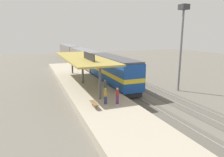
# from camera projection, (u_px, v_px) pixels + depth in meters

# --- Properties ---
(ground_plane) EXTENTS (120.00, 120.00, 0.00)m
(ground_plane) POSITION_uv_depth(u_px,v_px,m) (124.00, 85.00, 32.29)
(ground_plane) COLOR #666056
(track_near) EXTENTS (3.20, 110.00, 0.16)m
(track_near) POSITION_uv_depth(u_px,v_px,m) (112.00, 86.00, 31.57)
(track_near) COLOR #565249
(track_near) RESTS_ON ground
(track_far) EXTENTS (3.20, 110.00, 0.16)m
(track_far) POSITION_uv_depth(u_px,v_px,m) (139.00, 83.00, 33.22)
(track_far) COLOR #565249
(track_far) RESTS_ON ground
(platform) EXTENTS (6.00, 44.00, 0.90)m
(platform) POSITION_uv_depth(u_px,v_px,m) (83.00, 86.00, 29.83)
(platform) COLOR #A89E89
(platform) RESTS_ON ground
(station_canopy) EXTENTS (5.20, 18.00, 4.70)m
(station_canopy) POSITION_uv_depth(u_px,v_px,m) (82.00, 58.00, 28.87)
(station_canopy) COLOR #47474C
(station_canopy) RESTS_ON platform
(platform_bench) EXTENTS (0.44, 1.70, 0.50)m
(platform_bench) POSITION_uv_depth(u_px,v_px,m) (94.00, 103.00, 19.76)
(platform_bench) COLOR #333338
(platform_bench) RESTS_ON platform
(locomotive) EXTENTS (2.93, 14.43, 4.44)m
(locomotive) POSITION_uv_depth(u_px,v_px,m) (113.00, 71.00, 30.92)
(locomotive) COLOR #28282D
(locomotive) RESTS_ON track_near
(passenger_carriage_front) EXTENTS (2.90, 20.00, 4.24)m
(passenger_carriage_front) POSITION_uv_depth(u_px,v_px,m) (84.00, 59.00, 47.30)
(passenger_carriage_front) COLOR #28282D
(passenger_carriage_front) RESTS_ON track_near
(passenger_carriage_rear) EXTENTS (2.90, 20.00, 4.24)m
(passenger_carriage_rear) POSITION_uv_depth(u_px,v_px,m) (69.00, 52.00, 66.20)
(passenger_carriage_rear) COLOR #28282D
(passenger_carriage_rear) RESTS_ON track_near
(light_mast) EXTENTS (1.10, 1.10, 11.70)m
(light_mast) POSITION_uv_depth(u_px,v_px,m) (182.00, 30.00, 27.33)
(light_mast) COLOR slate
(light_mast) RESTS_ON ground
(person_waiting) EXTENTS (0.34, 0.34, 1.71)m
(person_waiting) POSITION_uv_depth(u_px,v_px,m) (105.00, 95.00, 20.62)
(person_waiting) COLOR navy
(person_waiting) RESTS_ON platform
(person_walking) EXTENTS (0.34, 0.34, 1.71)m
(person_walking) POSITION_uv_depth(u_px,v_px,m) (117.00, 95.00, 20.70)
(person_walking) COLOR #663375
(person_walking) RESTS_ON platform
(person_boarding) EXTENTS (0.34, 0.34, 1.71)m
(person_boarding) POSITION_uv_depth(u_px,v_px,m) (105.00, 86.00, 24.34)
(person_boarding) COLOR #23603D
(person_boarding) RESTS_ON platform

